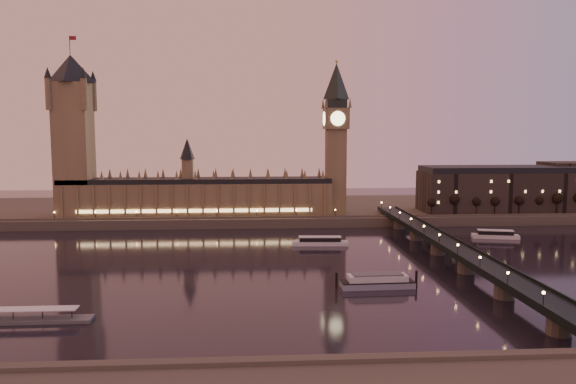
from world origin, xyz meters
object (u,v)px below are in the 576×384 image
object	(u,v)px
cruise_boat_a	(320,241)
moored_barge	(377,281)
pontoon_pier	(30,318)
cruise_boat_b	(495,235)

from	to	relation	value
cruise_boat_a	moored_barge	bearing A→B (deg)	-77.81
moored_barge	pontoon_pier	size ratio (longest dim) A/B	0.85
cruise_boat_b	pontoon_pier	distance (m)	253.21
cruise_boat_a	pontoon_pier	xyz separation A→B (m)	(-110.91, -117.97, -1.01)
moored_barge	pontoon_pier	xyz separation A→B (m)	(-123.89, -32.97, -1.49)
moored_barge	pontoon_pier	distance (m)	128.21
cruise_boat_a	moored_barge	size ratio (longest dim) A/B	0.91
cruise_boat_a	moored_barge	xyz separation A→B (m)	(12.98, -85.00, 0.48)
moored_barge	cruise_boat_b	bearing A→B (deg)	44.66
cruise_boat_a	cruise_boat_b	world-z (taller)	same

